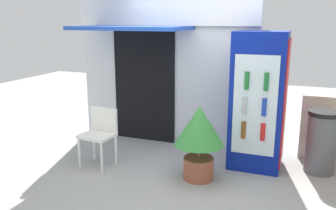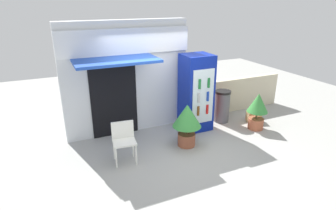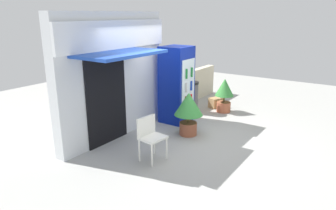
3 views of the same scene
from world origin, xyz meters
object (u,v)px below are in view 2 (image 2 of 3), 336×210
plastic_chair (124,138)px  potted_plant_near_shop (187,120)px  potted_plant_curbside (258,108)px  drink_cooler (196,93)px  cardboard_box (254,117)px  trash_bin (222,106)px

plastic_chair → potted_plant_near_shop: bearing=1.3°
potted_plant_near_shop → potted_plant_curbside: size_ratio=1.04×
plastic_chair → drink_cooler: bearing=20.0°
drink_cooler → plastic_chair: size_ratio=2.30×
cardboard_box → trash_bin: bearing=153.5°
drink_cooler → potted_plant_near_shop: size_ratio=1.93×
drink_cooler → trash_bin: size_ratio=2.20×
potted_plant_curbside → trash_bin: bearing=125.0°
potted_plant_curbside → cardboard_box: potted_plant_curbside is taller
potted_plant_near_shop → trash_bin: (1.55, 0.83, -0.20)m
drink_cooler → potted_plant_near_shop: bearing=-131.3°
plastic_chair → potted_plant_curbside: (3.60, 0.08, 0.07)m
drink_cooler → trash_bin: drink_cooler is taller
plastic_chair → trash_bin: 3.18m
drink_cooler → cardboard_box: drink_cooler is taller
cardboard_box → potted_plant_near_shop: bearing=-169.6°
drink_cooler → potted_plant_near_shop: (-0.66, -0.75, -0.34)m
drink_cooler → trash_bin: (0.89, 0.08, -0.54)m
potted_plant_curbside → trash_bin: (-0.55, 0.79, -0.14)m
trash_bin → cardboard_box: 0.95m
drink_cooler → cardboard_box: 1.92m
drink_cooler → potted_plant_curbside: size_ratio=2.01×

